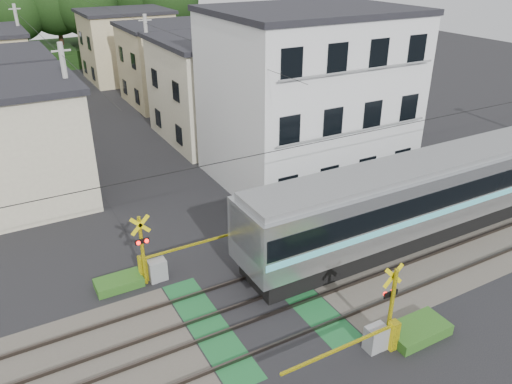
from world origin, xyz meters
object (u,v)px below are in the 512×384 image
crossing_signal_near (380,332)px  pedestrian (64,84)px  crossing_signal_far (154,265)px  apartment_block (307,96)px

crossing_signal_near → pedestrian: crossing_signal_near is taller
crossing_signal_far → pedestrian: 32.10m
crossing_signal_near → apartment_block: apartment_block is taller
crossing_signal_near → crossing_signal_far: same height
apartment_block → pedestrian: bearing=108.8°
apartment_block → crossing_signal_near: bearing=-114.2°
crossing_signal_far → pedestrian: bearing=86.1°
apartment_block → pedestrian: size_ratio=6.58×
crossing_signal_far → apartment_block: apartment_block is taller
apartment_block → pedestrian: 27.93m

